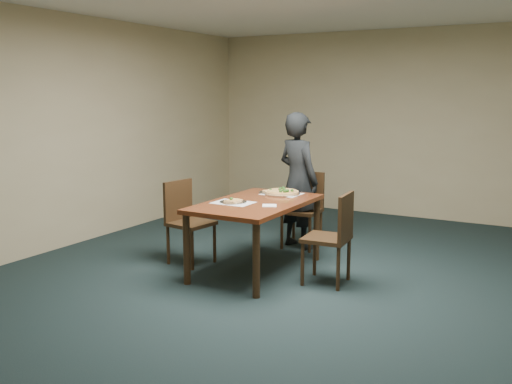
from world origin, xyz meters
The scene contains 13 objects.
ground centered at (0.00, 0.00, 0.00)m, with size 8.00×8.00×0.00m, color black.
room_shell centered at (0.00, 0.00, 1.74)m, with size 8.00×8.00×8.00m.
dining_table centered at (-0.47, 0.48, 0.66)m, with size 0.90×1.50×0.75m.
chair_far centered at (-0.46, 1.67, 0.52)m, with size 0.44×0.44×0.91m.
chair_left centered at (-1.31, 0.40, 0.52)m, with size 0.47×0.47×0.91m.
chair_right centered at (0.39, 0.51, 0.52)m, with size 0.45×0.45×0.91m.
diner centered at (-0.51, 1.59, 0.82)m, with size 0.60×0.39×1.64m, color black.
placemat_main centered at (-0.44, 1.01, 0.75)m, with size 0.42×0.32×0.00m, color white.
placemat_near centered at (-0.64, 0.31, 0.75)m, with size 0.40×0.30×0.00m, color white.
pizza_pan centered at (-0.44, 1.01, 0.77)m, with size 0.41×0.41×0.07m.
slice_plate_near centered at (-0.64, 0.31, 0.76)m, with size 0.28×0.28×0.06m.
slice_plate_far centered at (-0.57, 1.01, 0.76)m, with size 0.28×0.28×0.05m.
napkin centered at (-0.24, 0.35, 0.75)m, with size 0.14×0.14×0.01m, color white.
Camera 1 is at (2.36, -4.57, 1.85)m, focal length 40.00 mm.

